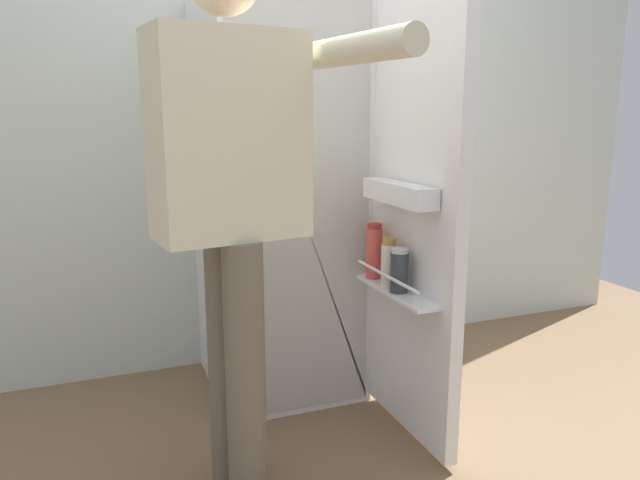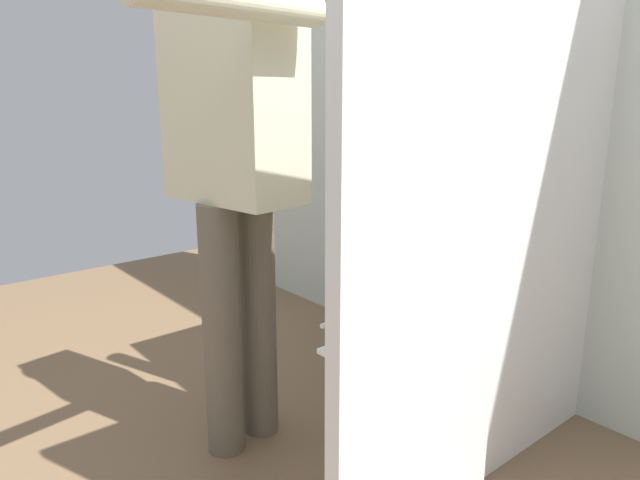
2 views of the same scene
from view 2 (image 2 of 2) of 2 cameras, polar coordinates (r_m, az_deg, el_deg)
name	(u,v)px [view 2 (image 2 of 2)]	position (r m, az deg, el deg)	size (l,w,h in m)	color
ground_plane	(340,474)	(1.94, 1.99, -21.83)	(5.33, 5.33, 0.00)	brown
kitchen_wall	(541,47)	(2.31, 20.82, 17.23)	(4.40, 0.10, 2.60)	beige
refrigerator	(466,193)	(1.97, 14.11, 4.45)	(0.64, 1.20, 1.65)	white
person	(236,145)	(1.78, -8.18, 9.17)	(0.61, 0.70, 1.65)	#665B4C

